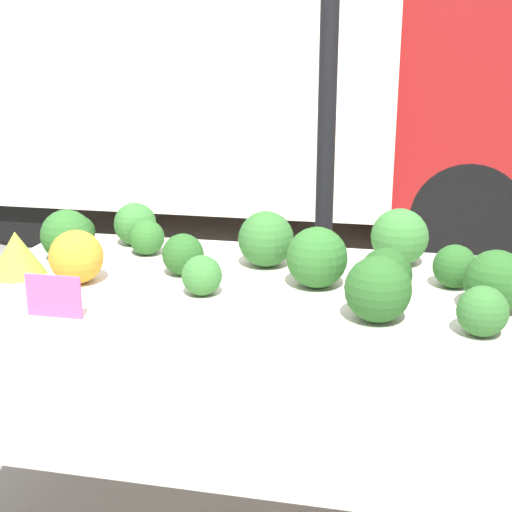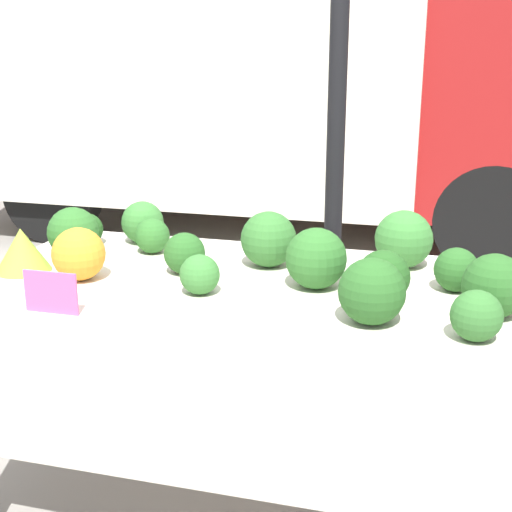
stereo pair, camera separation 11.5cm
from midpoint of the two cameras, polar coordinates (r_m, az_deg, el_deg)
The scene contains 21 objects.
ground_plane at distance 2.59m, azimuth 1.35°, elevation -19.34°, with size 40.00×40.00×0.00m, color gray.
tent_pole at distance 2.74m, azimuth 7.75°, elevation 12.92°, with size 0.07×0.07×2.70m.
parked_truck at distance 6.01m, azimuth 0.99°, elevation 15.12°, with size 4.85×2.27×2.52m.
market_table at distance 2.19m, azimuth 1.07°, elevation -5.09°, with size 1.73×0.85×0.82m.
orange_cauliflower at distance 2.25m, azimuth -12.60°, elevation 0.14°, with size 0.17×0.17×0.17m.
romanesco_head at distance 2.39m, azimuth -16.91°, elevation 0.47°, with size 0.18×0.18×0.14m.
broccoli_head_0 at distance 2.64m, azimuth -12.17°, elevation 2.09°, with size 0.12×0.12×0.12m.
broccoli_head_1 at distance 1.89m, azimuth 10.98°, elevation -2.82°, with size 0.18×0.18×0.18m.
broccoli_head_2 at distance 2.08m, azimuth -2.95°, elevation -1.50°, with size 0.12×0.12×0.12m.
broccoli_head_3 at distance 2.13m, azimuth 6.37°, elevation -0.21°, with size 0.18×0.18×0.18m.
broccoli_head_4 at distance 2.02m, azimuth 20.10°, elevation -2.27°, with size 0.17×0.17×0.17m.
broccoli_head_5 at distance 2.27m, azimuth -4.30°, elevation 0.20°, with size 0.13×0.13×0.13m.
broccoli_head_6 at distance 1.86m, azimuth 18.94°, elevation -4.56°, with size 0.13×0.13×0.13m.
broccoli_head_7 at distance 2.63m, azimuth -7.83°, elevation 2.68°, with size 0.15×0.15×0.15m.
broccoli_head_8 at distance 2.38m, azimuth 13.10°, elevation 1.31°, with size 0.19×0.19×0.19m.
broccoli_head_9 at distance 2.20m, azimuth 17.19°, elevation -1.07°, with size 0.13×0.13×0.13m.
broccoli_head_10 at distance 2.33m, azimuth 2.40°, elevation 1.34°, with size 0.18×0.18×0.18m.
broccoli_head_11 at distance 2.05m, azimuth 11.73°, elevation -1.65°, with size 0.15×0.15×0.15m.
broccoli_head_12 at distance 2.49m, azimuth -13.15°, elevation 1.83°, with size 0.17×0.17×0.17m.
broccoli_head_13 at distance 2.50m, azimuth -7.00°, elevation 1.59°, with size 0.12×0.12×0.12m.
price_sign at distance 1.99m, azimuth -14.52°, elevation -2.86°, with size 0.16×0.01×0.12m.
Camera 2 is at (0.55, -2.02, 1.53)m, focal length 50.00 mm.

